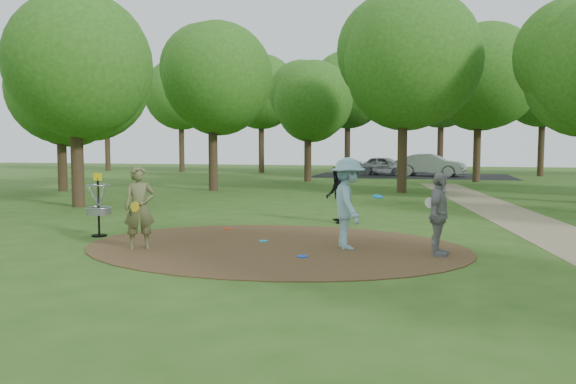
# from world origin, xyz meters

# --- Properties ---
(ground) EXTENTS (100.00, 100.00, 0.00)m
(ground) POSITION_xyz_m (0.00, 0.00, 0.00)
(ground) COLOR #2D5119
(ground) RESTS_ON ground
(dirt_clearing) EXTENTS (8.40, 8.40, 0.02)m
(dirt_clearing) POSITION_xyz_m (0.00, 0.00, 0.01)
(dirt_clearing) COLOR #47301C
(dirt_clearing) RESTS_ON ground
(parking_lot) EXTENTS (14.00, 8.00, 0.01)m
(parking_lot) POSITION_xyz_m (2.00, 30.00, 0.00)
(parking_lot) COLOR black
(parking_lot) RESTS_ON ground
(player_observer_with_disc) EXTENTS (0.77, 0.69, 1.77)m
(player_observer_with_disc) POSITION_xyz_m (-2.69, -0.99, 0.88)
(player_observer_with_disc) COLOR brown
(player_observer_with_disc) RESTS_ON ground
(player_throwing_with_disc) EXTENTS (1.34, 1.44, 1.95)m
(player_throwing_with_disc) POSITION_xyz_m (1.58, 0.12, 0.97)
(player_throwing_with_disc) COLOR #86B6C8
(player_throwing_with_disc) RESTS_ON ground
(player_walking_with_disc) EXTENTS (0.81, 0.93, 1.63)m
(player_walking_with_disc) POSITION_xyz_m (0.72, 4.07, 0.81)
(player_walking_with_disc) COLOR black
(player_walking_with_disc) RESTS_ON ground
(player_waiting_with_disc) EXTENTS (0.61, 1.04, 1.67)m
(player_waiting_with_disc) POSITION_xyz_m (3.44, -0.23, 0.83)
(player_waiting_with_disc) COLOR gray
(player_waiting_with_disc) RESTS_ON ground
(disc_ground_cyan) EXTENTS (0.22, 0.22, 0.02)m
(disc_ground_cyan) POSITION_xyz_m (-0.39, 0.48, 0.03)
(disc_ground_cyan) COLOR #1AA6D1
(disc_ground_cyan) RESTS_ON dirt_clearing
(disc_ground_blue) EXTENTS (0.22, 0.22, 0.02)m
(disc_ground_blue) POSITION_xyz_m (0.85, -1.03, 0.03)
(disc_ground_blue) COLOR blue
(disc_ground_blue) RESTS_ON dirt_clearing
(disc_ground_red) EXTENTS (0.22, 0.22, 0.02)m
(disc_ground_red) POSITION_xyz_m (-1.83, 2.07, 0.03)
(disc_ground_red) COLOR red
(disc_ground_red) RESTS_ON dirt_clearing
(car_left) EXTENTS (4.41, 3.00, 1.39)m
(car_left) POSITION_xyz_m (0.06, 30.60, 0.70)
(car_left) COLOR #9999A0
(car_left) RESTS_ON ground
(car_right) EXTENTS (5.12, 2.67, 1.61)m
(car_right) POSITION_xyz_m (3.33, 29.81, 0.80)
(car_right) COLOR #9DA1A4
(car_right) RESTS_ON ground
(disc_golf_basket) EXTENTS (0.63, 0.63, 1.54)m
(disc_golf_basket) POSITION_xyz_m (-4.50, 0.30, 0.87)
(disc_golf_basket) COLOR black
(disc_golf_basket) RESTS_ON ground
(tree_ring) EXTENTS (37.54, 45.45, 9.22)m
(tree_ring) POSITION_xyz_m (2.07, 10.16, 5.22)
(tree_ring) COLOR #332316
(tree_ring) RESTS_ON ground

